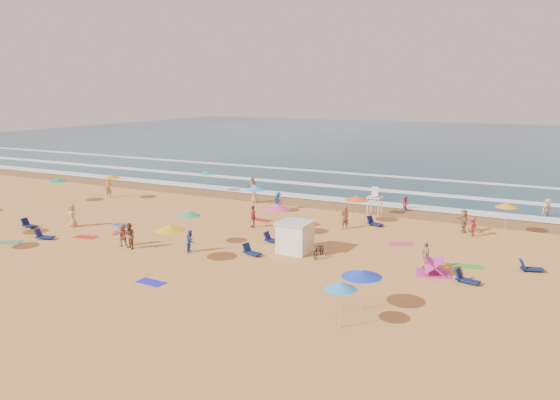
% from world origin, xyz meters
% --- Properties ---
extents(ground, '(220.00, 220.00, 0.00)m').
position_xyz_m(ground, '(0.00, 0.00, 0.00)').
color(ground, gold).
rests_on(ground, ground).
extents(ocean, '(220.00, 140.00, 0.18)m').
position_xyz_m(ocean, '(0.00, 84.00, 0.00)').
color(ocean, '#0C4756').
rests_on(ocean, ground).
extents(wet_sand, '(220.00, 220.00, 0.00)m').
position_xyz_m(wet_sand, '(0.00, 12.50, 0.01)').
color(wet_sand, olive).
rests_on(wet_sand, ground).
extents(surf_foam, '(200.00, 18.70, 0.05)m').
position_xyz_m(surf_foam, '(0.00, 21.32, 0.10)').
color(surf_foam, white).
rests_on(surf_foam, ground).
extents(cabana, '(2.00, 2.00, 2.00)m').
position_xyz_m(cabana, '(4.13, -2.78, 1.00)').
color(cabana, white).
rests_on(cabana, ground).
extents(cabana_roof, '(2.20, 2.20, 0.12)m').
position_xyz_m(cabana_roof, '(4.13, -2.78, 2.06)').
color(cabana_roof, silver).
rests_on(cabana_roof, cabana).
extents(bicycle, '(0.73, 1.82, 0.94)m').
position_xyz_m(bicycle, '(6.03, -3.08, 0.47)').
color(bicycle, black).
rests_on(bicycle, ground).
extents(lifeguard_stand, '(1.20, 1.20, 2.10)m').
position_xyz_m(lifeguard_stand, '(5.44, 10.72, 1.05)').
color(lifeguard_stand, white).
rests_on(lifeguard_stand, ground).
extents(beach_umbrellas, '(54.67, 26.80, 0.81)m').
position_xyz_m(beach_umbrellas, '(1.67, -0.79, 2.17)').
color(beach_umbrellas, green).
rests_on(beach_umbrellas, ground).
extents(loungers, '(41.95, 16.08, 0.34)m').
position_xyz_m(loungers, '(4.57, -1.46, 0.17)').
color(loungers, '#0D1545').
rests_on(loungers, ground).
extents(towels, '(41.10, 17.82, 0.03)m').
position_xyz_m(towels, '(-0.05, -3.01, 0.01)').
color(towels, red).
rests_on(towels, ground).
extents(popup_tents, '(13.90, 12.36, 1.20)m').
position_xyz_m(popup_tents, '(19.28, 2.13, 0.60)').
color(popup_tents, '#D32F9D').
rests_on(popup_tents, ground).
extents(beachgoers, '(41.41, 25.23, 2.13)m').
position_xyz_m(beachgoers, '(1.16, 4.80, 0.81)').
color(beachgoers, tan).
rests_on(beachgoers, ground).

